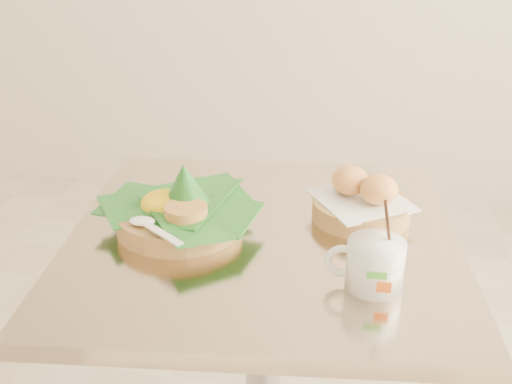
% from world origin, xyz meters
% --- Properties ---
extents(cafe_table, '(0.77, 0.77, 0.75)m').
position_xyz_m(cafe_table, '(0.13, 0.02, 0.53)').
color(cafe_table, gray).
rests_on(cafe_table, floor).
extents(rice_basket, '(0.29, 0.29, 0.14)m').
position_xyz_m(rice_basket, '(-0.02, 0.01, 0.79)').
color(rice_basket, tan).
rests_on(rice_basket, cafe_table).
extents(bread_basket, '(0.22, 0.22, 0.10)m').
position_xyz_m(bread_basket, '(0.31, 0.11, 0.78)').
color(bread_basket, tan).
rests_on(bread_basket, cafe_table).
extents(coffee_mug, '(0.12, 0.09, 0.16)m').
position_xyz_m(coffee_mug, '(0.33, -0.12, 0.79)').
color(coffee_mug, white).
rests_on(coffee_mug, cafe_table).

